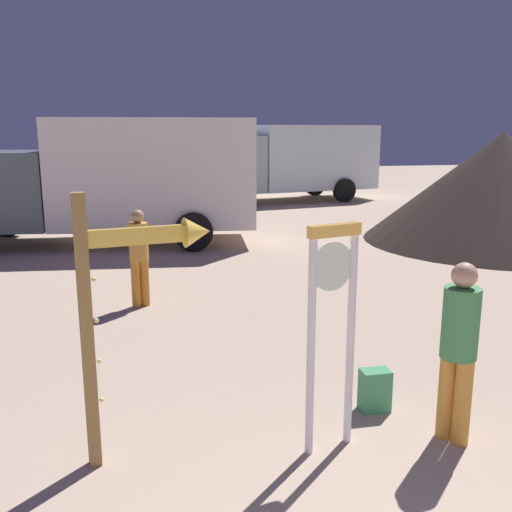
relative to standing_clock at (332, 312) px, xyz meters
The scene contains 8 objects.
standing_clock is the anchor object (origin of this frame).
arrow_sign 1.68m from the standing_clock, behind, with size 1.11×0.37×2.29m.
person_near_clock 1.19m from the standing_clock, ahead, with size 0.32×0.32×1.66m.
backpack 1.36m from the standing_clock, 39.18° to the left, with size 0.29×0.23×0.43m.
person_distant 4.83m from the standing_clock, 109.18° to the left, with size 0.30×0.30×1.55m.
box_truck_near 10.10m from the standing_clock, 100.30° to the left, with size 6.99×3.15×3.02m.
box_truck_far 18.05m from the standing_clock, 75.70° to the left, with size 7.35×3.80×2.92m.
dome_tent 10.93m from the standing_clock, 48.66° to the left, with size 6.55×6.55×2.71m.
Camera 1 is at (-1.34, -1.47, 2.76)m, focal length 39.93 mm.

